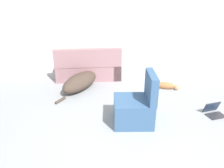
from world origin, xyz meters
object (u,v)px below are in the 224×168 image
object	(u,v)px
couch	(89,68)
side_chair	(136,107)
cat	(167,86)
laptop_open	(213,111)
dog	(81,81)

from	to	relation	value
couch	side_chair	xyz separation A→B (m)	(0.94, -2.18, 0.02)
cat	side_chair	world-z (taller)	side_chair
laptop_open	side_chair	distance (m)	1.55
side_chair	dog	bearing A→B (deg)	-141.89
cat	couch	bearing A→B (deg)	173.18
cat	side_chair	bearing A→B (deg)	-108.47
couch	cat	world-z (taller)	couch
couch	laptop_open	size ratio (longest dim) A/B	4.32
dog	laptop_open	world-z (taller)	dog
dog	laptop_open	xyz separation A→B (m)	(2.61, -1.27, -0.11)
laptop_open	cat	bearing A→B (deg)	101.21
side_chair	couch	bearing A→B (deg)	-155.00
couch	side_chair	bearing A→B (deg)	110.00
dog	laptop_open	distance (m)	2.90
laptop_open	side_chair	world-z (taller)	side_chair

